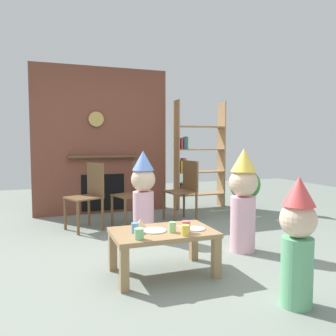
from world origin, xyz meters
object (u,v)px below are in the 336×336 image
(paper_cup_center, at_px, (135,228))
(paper_plate_rear, at_px, (196,229))
(birthday_cake_slice, at_px, (140,223))
(paper_cup_far_right, at_px, (185,230))
(paper_plate_front, at_px, (154,231))
(dining_chair_left, at_px, (90,192))
(paper_cup_near_right, at_px, (172,227))
(dining_chair_right, at_px, (185,187))
(bookshelf, at_px, (195,159))
(potted_plant_tall, at_px, (245,186))
(child_by_the_chairs, at_px, (144,192))
(dining_chair_middle, at_px, (135,190))
(paper_cup_near_left, at_px, (139,234))
(child_in_pink, at_px, (243,197))
(paper_cup_far_left, at_px, (186,227))
(child_with_cone_hat, at_px, (298,238))
(coffee_table, at_px, (163,238))

(paper_cup_center, bearing_deg, paper_plate_rear, -7.92)
(birthday_cake_slice, bearing_deg, paper_cup_far_right, -55.04)
(paper_plate_front, relative_size, dining_chair_left, 0.24)
(paper_cup_near_right, xyz_separation_m, dining_chair_right, (0.95, 1.99, 0.07))
(bookshelf, xyz_separation_m, potted_plant_tall, (0.69, -0.53, -0.44))
(paper_cup_far_right, bearing_deg, child_by_the_chairs, 88.76)
(paper_plate_front, relative_size, dining_chair_middle, 0.24)
(paper_cup_center, bearing_deg, paper_cup_near_left, -95.08)
(child_in_pink, distance_m, child_by_the_chairs, 1.23)
(dining_chair_left, relative_size, dining_chair_middle, 1.00)
(paper_cup_center, bearing_deg, bookshelf, 56.36)
(paper_cup_near_left, bearing_deg, child_in_pink, 21.76)
(paper_cup_near_right, xyz_separation_m, paper_cup_far_left, (0.11, -0.05, 0.01))
(paper_plate_front, xyz_separation_m, birthday_cake_slice, (-0.08, 0.19, 0.04))
(paper_plate_rear, relative_size, dining_chair_right, 0.19)
(paper_plate_rear, bearing_deg, potted_plant_tall, 49.15)
(paper_cup_center, height_order, birthday_cake_slice, paper_cup_center)
(child_with_cone_hat, distance_m, potted_plant_tall, 3.42)
(paper_cup_far_left, bearing_deg, potted_plant_tall, 48.27)
(bookshelf, height_order, paper_cup_far_right, bookshelf)
(bookshelf, relative_size, paper_cup_far_left, 18.39)
(coffee_table, distance_m, child_in_pink, 1.10)
(paper_cup_near_left, height_order, dining_chair_right, dining_chair_right)
(bookshelf, xyz_separation_m, child_in_pink, (-0.51, -2.38, -0.29))
(bookshelf, xyz_separation_m, paper_cup_far_left, (-1.37, -2.84, -0.43))
(coffee_table, height_order, paper_cup_near_right, paper_cup_near_right)
(bookshelf, relative_size, potted_plant_tall, 2.64)
(paper_cup_near_left, distance_m, paper_plate_rear, 0.58)
(paper_plate_rear, xyz_separation_m, dining_chair_right, (0.72, 1.97, 0.11))
(birthday_cake_slice, bearing_deg, dining_chair_middle, 77.28)
(paper_cup_near_left, distance_m, paper_cup_center, 0.21)
(bookshelf, relative_size, paper_cup_near_left, 21.01)
(paper_cup_center, height_order, child_in_pink, child_in_pink)
(coffee_table, height_order, paper_cup_center, paper_cup_center)
(birthday_cake_slice, relative_size, child_by_the_chairs, 0.09)
(paper_plate_rear, distance_m, child_with_cone_hat, 0.94)
(child_with_cone_hat, distance_m, dining_chair_left, 2.97)
(paper_plate_front, bearing_deg, coffee_table, 0.15)
(bookshelf, xyz_separation_m, birthday_cake_slice, (-1.70, -2.52, -0.44))
(paper_cup_near_right, height_order, potted_plant_tall, potted_plant_tall)
(paper_plate_front, bearing_deg, child_with_cone_hat, -48.47)
(paper_cup_near_left, relative_size, paper_cup_center, 1.03)
(birthday_cake_slice, bearing_deg, potted_plant_tall, 39.76)
(paper_plate_rear, bearing_deg, paper_plate_front, 169.45)
(paper_cup_center, xyz_separation_m, child_in_pink, (1.28, 0.31, 0.15))
(paper_cup_far_left, bearing_deg, birthday_cake_slice, 134.86)
(paper_plate_front, height_order, dining_chair_middle, dining_chair_middle)
(coffee_table, bearing_deg, paper_cup_far_left, -40.23)
(paper_cup_near_right, xyz_separation_m, paper_cup_center, (-0.31, 0.10, -0.00))
(paper_cup_near_left, relative_size, birthday_cake_slice, 0.90)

